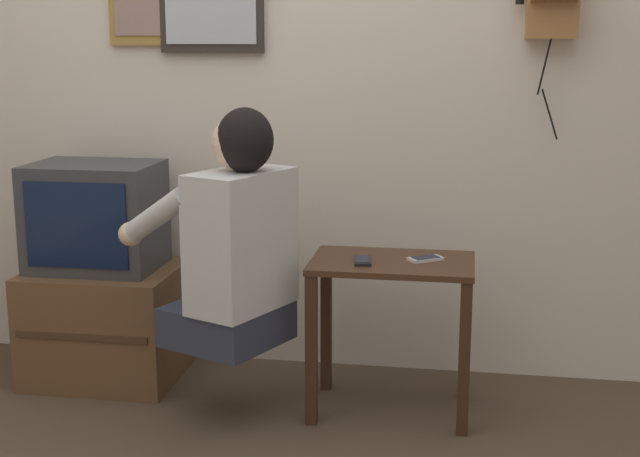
{
  "coord_description": "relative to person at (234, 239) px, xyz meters",
  "views": [
    {
      "loc": [
        0.7,
        -2.33,
        1.36
      ],
      "look_at": [
        0.19,
        0.72,
        0.69
      ],
      "focal_mm": 50.0,
      "sensor_mm": 36.0,
      "label": 1
    }
  ],
  "objects": [
    {
      "name": "person",
      "position": [
        0.0,
        0.0,
        0.0
      ],
      "size": [
        0.63,
        0.56,
        0.85
      ],
      "rotation": [
        0.0,
        0.0,
        1.15
      ],
      "color": "#2D3347",
      "rests_on": "ground_plane"
    },
    {
      "name": "television",
      "position": [
        -0.65,
        0.32,
        -0.0
      ],
      "size": [
        0.49,
        0.37,
        0.42
      ],
      "color": "#38383A",
      "rests_on": "tv_stand"
    },
    {
      "name": "side_table",
      "position": [
        0.54,
        0.17,
        -0.23
      ],
      "size": [
        0.59,
        0.38,
        0.58
      ],
      "color": "#422819",
      "rests_on": "ground_plane"
    },
    {
      "name": "wall_back",
      "position": [
        0.1,
        0.63,
        0.61
      ],
      "size": [
        6.8,
        0.05,
        2.55
      ],
      "color": "beige",
      "rests_on": "ground_plane"
    },
    {
      "name": "cell_phone_held",
      "position": [
        0.44,
        0.12,
        -0.09
      ],
      "size": [
        0.08,
        0.13,
        0.01
      ],
      "rotation": [
        0.0,
        0.0,
        0.15
      ],
      "color": "black",
      "rests_on": "side_table"
    },
    {
      "name": "cell_phone_spare",
      "position": [
        0.66,
        0.18,
        -0.09
      ],
      "size": [
        0.14,
        0.12,
        0.01
      ],
      "rotation": [
        0.0,
        0.0,
        -0.97
      ],
      "color": "silver",
      "rests_on": "side_table"
    },
    {
      "name": "tv_stand",
      "position": [
        -0.63,
        0.31,
        -0.44
      ],
      "size": [
        0.59,
        0.49,
        0.46
      ],
      "color": "brown",
      "rests_on": "ground_plane"
    }
  ]
}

